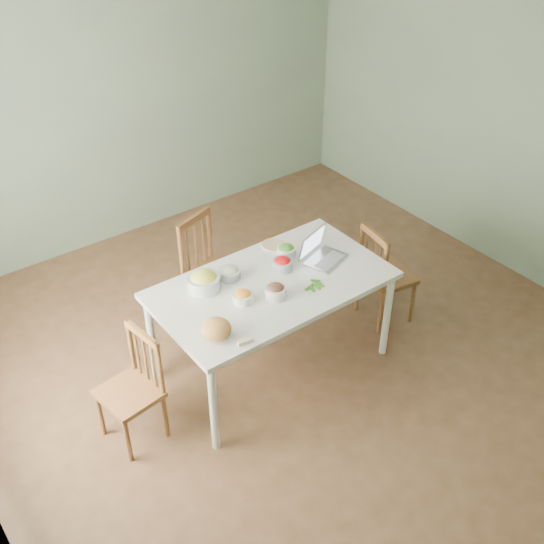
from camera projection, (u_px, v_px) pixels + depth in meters
floor at (286, 349)px, 5.64m from camera, size 5.00×5.00×0.00m
ceiling at (292, 21)px, 4.06m from camera, size 5.00×5.00×0.00m
wall_back at (131, 107)px, 6.47m from camera, size 5.00×0.00×2.70m
wall_right at (504, 128)px, 6.06m from camera, size 0.00×5.00×2.70m
dining_table at (272, 325)px, 5.24m from camera, size 1.79×1.00×0.84m
chair_far at (214, 272)px, 5.69m from camera, size 0.55×0.54×1.00m
chair_left at (129, 391)px, 4.62m from camera, size 0.43×0.45×0.90m
chair_right at (388, 273)px, 5.73m from camera, size 0.46×0.48×0.93m
bread_boule at (216, 329)px, 4.46m from camera, size 0.23×0.23×0.13m
butter_stick at (245, 342)px, 4.44m from camera, size 0.11×0.05×0.03m
bowl_squash at (204, 281)px, 4.90m from camera, size 0.26×0.26×0.14m
bowl_carrot at (243, 296)px, 4.79m from camera, size 0.18×0.18×0.09m
bowl_onion at (229, 273)px, 5.02m from camera, size 0.20×0.20×0.09m
bowl_mushroom at (275, 291)px, 4.83m from camera, size 0.19×0.19×0.11m
bowl_redpep at (282, 264)px, 5.12m from camera, size 0.21×0.21×0.09m
bowl_broccoli at (286, 250)px, 5.27m from camera, size 0.17×0.17×0.10m
flatbread at (273, 245)px, 5.40m from camera, size 0.25×0.25×0.02m
basil_bunch at (313, 285)px, 4.95m from camera, size 0.18×0.18×0.02m
laptop at (327, 248)px, 5.17m from camera, size 0.39×0.35×0.23m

